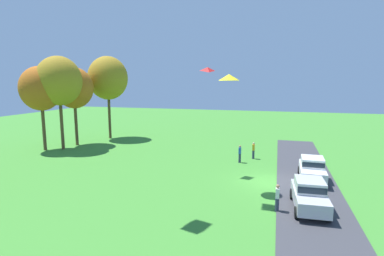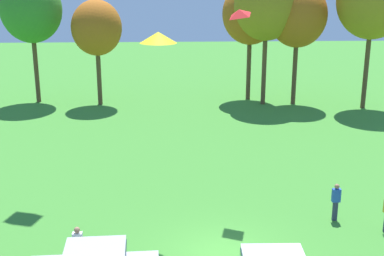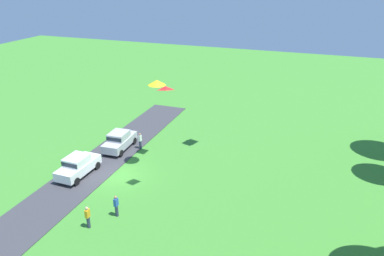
{
  "view_description": "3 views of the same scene",
  "coord_description": "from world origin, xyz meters",
  "px_view_note": "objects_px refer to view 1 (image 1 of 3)",
  "views": [
    {
      "loc": [
        -23.23,
        -0.6,
        7.74
      ],
      "look_at": [
        -0.94,
        5.8,
        4.19
      ],
      "focal_mm": 28.0,
      "sensor_mm": 36.0,
      "label": 1
    },
    {
      "loc": [
        -1.89,
        -18.4,
        10.82
      ],
      "look_at": [
        -0.99,
        4.12,
        3.91
      ],
      "focal_mm": 50.0,
      "sensor_mm": 36.0,
      "label": 2
    },
    {
      "loc": [
        24.79,
        15.74,
        16.64
      ],
      "look_at": [
        0.82,
        6.99,
        5.86
      ],
      "focal_mm": 35.0,
      "sensor_mm": 36.0,
      "label": 3
    }
  ],
  "objects_px": {
    "tree_center_back": "(59,81)",
    "tree_far_right": "(108,78)",
    "kite_delta_high_left": "(229,77)",
    "tree_left_of_center": "(74,88)",
    "kite_diamond_high_right": "(208,69)",
    "tree_lone_near": "(41,89)",
    "person_on_lawn": "(277,198)",
    "person_watching_sky": "(240,154)",
    "car_sedan_far_end": "(312,168)",
    "person_beside_suv": "(253,150)",
    "car_sedan_near_entrance": "(309,193)"
  },
  "relations": [
    {
      "from": "person_beside_suv",
      "to": "person_watching_sky",
      "type": "relative_size",
      "value": 1.0
    },
    {
      "from": "tree_center_back",
      "to": "person_beside_suv",
      "type": "bearing_deg",
      "value": -85.8
    },
    {
      "from": "car_sedan_near_entrance",
      "to": "tree_far_right",
      "type": "bearing_deg",
      "value": 54.07
    },
    {
      "from": "tree_center_back",
      "to": "person_watching_sky",
      "type": "bearing_deg",
      "value": -90.71
    },
    {
      "from": "person_on_lawn",
      "to": "tree_left_of_center",
      "type": "bearing_deg",
      "value": 61.0
    },
    {
      "from": "tree_far_right",
      "to": "person_watching_sky",
      "type": "bearing_deg",
      "value": -112.6
    },
    {
      "from": "car_sedan_near_entrance",
      "to": "kite_delta_high_left",
      "type": "height_order",
      "value": "kite_delta_high_left"
    },
    {
      "from": "person_watching_sky",
      "to": "kite_diamond_high_right",
      "type": "xyz_separation_m",
      "value": [
        -4.18,
        2.3,
        7.94
      ]
    },
    {
      "from": "tree_left_of_center",
      "to": "kite_delta_high_left",
      "type": "xyz_separation_m",
      "value": [
        -10.34,
        -20.53,
        1.03
      ]
    },
    {
      "from": "person_beside_suv",
      "to": "person_watching_sky",
      "type": "xyz_separation_m",
      "value": [
        -1.85,
        1.15,
        0.0
      ]
    },
    {
      "from": "tree_left_of_center",
      "to": "tree_lone_near",
      "type": "bearing_deg",
      "value": 153.11
    },
    {
      "from": "person_watching_sky",
      "to": "tree_center_back",
      "type": "xyz_separation_m",
      "value": [
        0.26,
        20.58,
        7.0
      ]
    },
    {
      "from": "car_sedan_near_entrance",
      "to": "tree_center_back",
      "type": "height_order",
      "value": "tree_center_back"
    },
    {
      "from": "tree_center_back",
      "to": "tree_left_of_center",
      "type": "distance_m",
      "value": 2.58
    },
    {
      "from": "tree_left_of_center",
      "to": "tree_far_right",
      "type": "distance_m",
      "value": 5.56
    },
    {
      "from": "tree_lone_near",
      "to": "kite_diamond_high_right",
      "type": "bearing_deg",
      "value": -99.83
    },
    {
      "from": "person_watching_sky",
      "to": "kite_diamond_high_right",
      "type": "distance_m",
      "value": 9.26
    },
    {
      "from": "tree_far_right",
      "to": "kite_diamond_high_right",
      "type": "relative_size",
      "value": 11.85
    },
    {
      "from": "person_watching_sky",
      "to": "kite_diamond_high_right",
      "type": "height_order",
      "value": "kite_diamond_high_right"
    },
    {
      "from": "tree_center_back",
      "to": "tree_far_right",
      "type": "bearing_deg",
      "value": -11.72
    },
    {
      "from": "kite_delta_high_left",
      "to": "kite_diamond_high_right",
      "type": "distance_m",
      "value": 4.23
    },
    {
      "from": "person_beside_suv",
      "to": "kite_diamond_high_right",
      "type": "xyz_separation_m",
      "value": [
        -6.04,
        3.45,
        7.94
      ]
    },
    {
      "from": "kite_delta_high_left",
      "to": "car_sedan_near_entrance",
      "type": "bearing_deg",
      "value": -111.74
    },
    {
      "from": "person_watching_sky",
      "to": "kite_delta_high_left",
      "type": "bearing_deg",
      "value": -179.8
    },
    {
      "from": "tree_lone_near",
      "to": "tree_far_right",
      "type": "bearing_deg",
      "value": -20.62
    },
    {
      "from": "tree_center_back",
      "to": "kite_diamond_high_right",
      "type": "height_order",
      "value": "tree_center_back"
    },
    {
      "from": "tree_left_of_center",
      "to": "kite_diamond_high_right",
      "type": "xyz_separation_m",
      "value": [
        -6.89,
        -18.21,
        1.77
      ]
    },
    {
      "from": "car_sedan_near_entrance",
      "to": "tree_far_right",
      "type": "height_order",
      "value": "tree_far_right"
    },
    {
      "from": "person_watching_sky",
      "to": "tree_center_back",
      "type": "relative_size",
      "value": 0.16
    },
    {
      "from": "person_on_lawn",
      "to": "person_watching_sky",
      "type": "height_order",
      "value": "same"
    },
    {
      "from": "tree_lone_near",
      "to": "kite_diamond_high_right",
      "type": "distance_m",
      "value": 20.32
    },
    {
      "from": "car_sedan_far_end",
      "to": "person_beside_suv",
      "type": "xyz_separation_m",
      "value": [
        5.83,
        5.0,
        -0.16
      ]
    },
    {
      "from": "person_beside_suv",
      "to": "tree_lone_near",
      "type": "distance_m",
      "value": 24.33
    },
    {
      "from": "tree_lone_near",
      "to": "tree_center_back",
      "type": "height_order",
      "value": "tree_center_back"
    },
    {
      "from": "tree_center_back",
      "to": "tree_far_right",
      "type": "relative_size",
      "value": 0.95
    },
    {
      "from": "car_sedan_far_end",
      "to": "tree_left_of_center",
      "type": "bearing_deg",
      "value": 75.93
    },
    {
      "from": "kite_delta_high_left",
      "to": "kite_diamond_high_right",
      "type": "bearing_deg",
      "value": 33.96
    },
    {
      "from": "tree_lone_near",
      "to": "tree_center_back",
      "type": "bearing_deg",
      "value": -59.37
    },
    {
      "from": "kite_delta_high_left",
      "to": "tree_left_of_center",
      "type": "bearing_deg",
      "value": 63.27
    },
    {
      "from": "tree_lone_near",
      "to": "kite_delta_high_left",
      "type": "relative_size",
      "value": 6.48
    },
    {
      "from": "person_beside_suv",
      "to": "person_watching_sky",
      "type": "bearing_deg",
      "value": 148.08
    },
    {
      "from": "tree_lone_near",
      "to": "tree_far_right",
      "type": "distance_m",
      "value": 9.31
    },
    {
      "from": "kite_diamond_high_right",
      "to": "person_beside_suv",
      "type": "bearing_deg",
      "value": -29.78
    },
    {
      "from": "car_sedan_near_entrance",
      "to": "tree_lone_near",
      "type": "xyz_separation_m",
      "value": [
        9.06,
        27.68,
        5.99
      ]
    },
    {
      "from": "tree_far_right",
      "to": "kite_delta_high_left",
      "type": "bearing_deg",
      "value": -129.26
    },
    {
      "from": "tree_center_back",
      "to": "tree_far_right",
      "type": "xyz_separation_m",
      "value": [
        7.65,
        -1.59,
        0.41
      ]
    },
    {
      "from": "person_on_lawn",
      "to": "person_beside_suv",
      "type": "height_order",
      "value": "same"
    },
    {
      "from": "car_sedan_far_end",
      "to": "tree_far_right",
      "type": "xyz_separation_m",
      "value": [
        11.89,
        25.15,
        7.24
      ]
    },
    {
      "from": "car_sedan_near_entrance",
      "to": "kite_diamond_high_right",
      "type": "bearing_deg",
      "value": 54.04
    },
    {
      "from": "person_watching_sky",
      "to": "tree_center_back",
      "type": "distance_m",
      "value": 21.74
    }
  ]
}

